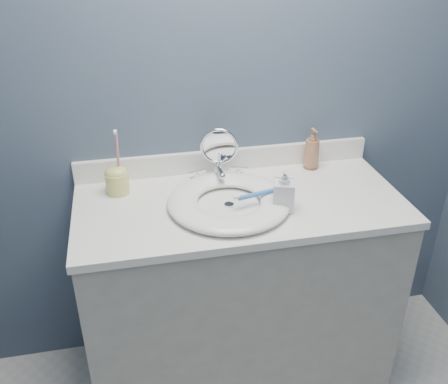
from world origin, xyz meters
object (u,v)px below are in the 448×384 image
object	(u,v)px
soap_bottle_amber	(312,149)
toothbrush_holder	(117,179)
makeup_mirror	(219,152)
soap_bottle_clear	(284,189)

from	to	relation	value
soap_bottle_amber	toothbrush_holder	size ratio (longest dim) A/B	0.68
makeup_mirror	soap_bottle_clear	xyz separation A→B (m)	(0.18, -0.27, -0.04)
makeup_mirror	soap_bottle_amber	world-z (taller)	makeup_mirror
makeup_mirror	toothbrush_holder	xyz separation A→B (m)	(-0.40, -0.02, -0.06)
makeup_mirror	soap_bottle_amber	xyz separation A→B (m)	(0.40, 0.03, -0.03)
soap_bottle_amber	toothbrush_holder	world-z (taller)	toothbrush_holder
soap_bottle_amber	toothbrush_holder	xyz separation A→B (m)	(-0.80, -0.05, -0.03)
makeup_mirror	soap_bottle_clear	bearing A→B (deg)	-43.67
soap_bottle_clear	toothbrush_holder	bearing A→B (deg)	174.02
soap_bottle_amber	toothbrush_holder	bearing A→B (deg)	178.84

